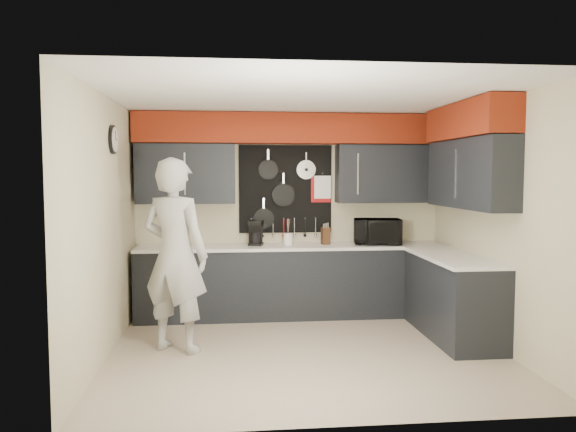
{
  "coord_description": "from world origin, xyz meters",
  "views": [
    {
      "loc": [
        -0.77,
        -5.61,
        1.82
      ],
      "look_at": [
        -0.14,
        0.5,
        1.36
      ],
      "focal_mm": 35.0,
      "sensor_mm": 36.0,
      "label": 1
    }
  ],
  "objects": [
    {
      "name": "base_cabinets",
      "position": [
        0.49,
        1.13,
        0.46
      ],
      "size": [
        3.95,
        2.2,
        0.92
      ],
      "color": "black",
      "rests_on": "ground"
    },
    {
      "name": "person",
      "position": [
        -1.34,
        0.15,
        0.99
      ],
      "size": [
        0.86,
        0.75,
        1.99
      ],
      "primitive_type": "imported",
      "rotation": [
        0.0,
        0.0,
        2.68
      ],
      "color": "#989996",
      "rests_on": "ground"
    },
    {
      "name": "back_wall_assembly",
      "position": [
        0.01,
        1.6,
        2.01
      ],
      "size": [
        4.0,
        0.36,
        2.6
      ],
      "color": "beige",
      "rests_on": "ground"
    },
    {
      "name": "microwave",
      "position": [
        1.11,
        1.43,
        1.08
      ],
      "size": [
        0.64,
        0.48,
        0.33
      ],
      "primitive_type": "imported",
      "rotation": [
        0.0,
        0.0,
        -0.15
      ],
      "color": "black",
      "rests_on": "base_cabinets"
    },
    {
      "name": "ground",
      "position": [
        0.0,
        0.0,
        0.0
      ],
      "size": [
        4.0,
        4.0,
        0.0
      ],
      "primitive_type": "plane",
      "color": "tan",
      "rests_on": "ground"
    },
    {
      "name": "right_wall_assembly",
      "position": [
        1.85,
        0.26,
        1.94
      ],
      "size": [
        0.36,
        3.5,
        2.6
      ],
      "color": "beige",
      "rests_on": "ground"
    },
    {
      "name": "knife_block",
      "position": [
        0.44,
        1.46,
        1.03
      ],
      "size": [
        0.11,
        0.11,
        0.22
      ],
      "primitive_type": "cube",
      "rotation": [
        0.0,
        0.0,
        0.18
      ],
      "color": "#3B2112",
      "rests_on": "base_cabinets"
    },
    {
      "name": "utensil_crock",
      "position": [
        -0.04,
        1.47,
        1.0
      ],
      "size": [
        0.12,
        0.12,
        0.15
      ],
      "primitive_type": "cylinder",
      "color": "white",
      "rests_on": "base_cabinets"
    },
    {
      "name": "left_wall_assembly",
      "position": [
        -1.99,
        0.02,
        1.33
      ],
      "size": [
        0.05,
        3.5,
        2.6
      ],
      "color": "beige",
      "rests_on": "ground"
    },
    {
      "name": "coffee_maker",
      "position": [
        -0.45,
        1.5,
        1.08
      ],
      "size": [
        0.21,
        0.24,
        0.31
      ],
      "rotation": [
        0.0,
        0.0,
        -0.22
      ],
      "color": "black",
      "rests_on": "base_cabinets"
    }
  ]
}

